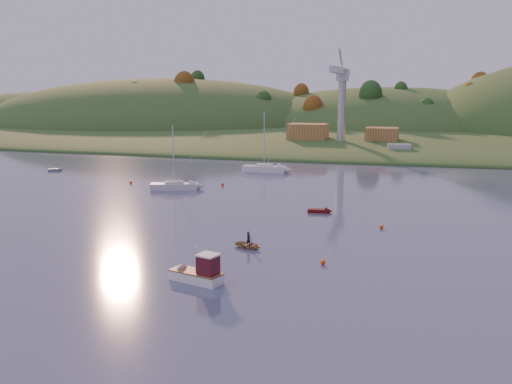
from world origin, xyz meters
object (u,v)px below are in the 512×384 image
(canoe, at_px, (249,245))
(grey_dinghy, at_px, (57,170))
(sailboat_near, at_px, (264,168))
(fishing_boat, at_px, (193,272))
(sailboat_far, at_px, (174,185))
(red_tender, at_px, (323,211))

(canoe, distance_m, grey_dinghy, 72.65)
(sailboat_near, height_order, grey_dinghy, sailboat_near)
(fishing_boat, bearing_deg, canoe, -81.95)
(sailboat_far, relative_size, grey_dinghy, 3.47)
(grey_dinghy, bearing_deg, canoe, -67.93)
(fishing_boat, distance_m, red_tender, 32.58)
(canoe, bearing_deg, red_tender, 7.64)
(sailboat_far, xyz_separation_m, grey_dinghy, (-33.38, 14.44, -0.49))
(fishing_boat, relative_size, sailboat_near, 0.48)
(sailboat_near, relative_size, sailboat_far, 1.13)
(sailboat_far, xyz_separation_m, canoe, (22.92, -31.48, -0.39))
(canoe, height_order, grey_dinghy, grey_dinghy)
(sailboat_far, bearing_deg, sailboat_near, 50.54)
(sailboat_near, bearing_deg, red_tender, -63.35)
(sailboat_near, distance_m, sailboat_far, 26.53)
(sailboat_far, xyz_separation_m, red_tender, (27.68, -11.31, -0.48))
(red_tender, bearing_deg, grey_dinghy, 149.11)
(grey_dinghy, bearing_deg, red_tender, -51.59)
(sailboat_near, bearing_deg, fishing_boat, -80.37)
(fishing_boat, xyz_separation_m, red_tender, (6.45, 31.93, -0.57))
(fishing_boat, relative_size, sailboat_far, 0.55)
(canoe, relative_size, red_tender, 0.89)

